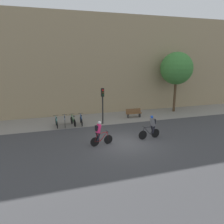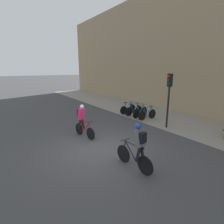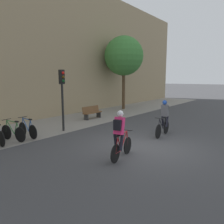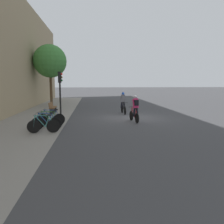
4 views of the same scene
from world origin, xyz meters
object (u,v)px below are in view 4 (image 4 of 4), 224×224
Objects in this scene: cyclist_grey at (123,102)px; traffic_light_pole at (60,86)px; cyclist_pink at (135,108)px; bench at (52,107)px; parked_bike_1 at (46,123)px; parked_bike_2 at (49,120)px; parked_bike_0 at (43,125)px; parked_bike_3 at (51,118)px.

traffic_light_pole reaches higher than cyclist_grey.
traffic_light_pole is at bearing 71.95° from cyclist_pink.
bench is (1.12, 5.97, -0.48)m from cyclist_grey.
parked_bike_1 is 1.01× the size of parked_bike_2.
parked_bike_0 is (-2.54, 5.27, -0.55)m from cyclist_pink.
parked_bike_3 is (1.46, 0.00, -0.00)m from parked_bike_1.
cyclist_grey is 8.38m from parked_bike_0.
parked_bike_2 is at bearing 101.58° from cyclist_pink.
cyclist_pink is 1.08× the size of parked_bike_0.
parked_bike_2 is (0.73, 0.00, 0.00)m from parked_bike_1.
parked_bike_3 is 1.03× the size of bench.
parked_bike_3 is at bearing 0.00° from parked_bike_1.
cyclist_pink is 0.98× the size of cyclist_grey.
traffic_light_pole is at bearing -4.35° from parked_bike_0.
traffic_light_pole is (4.16, -0.32, 1.91)m from parked_bike_0.
parked_bike_0 is at bearing -173.38° from bench.
parked_bike_1 is at bearing -179.98° from parked_bike_2.
parked_bike_0 is 0.99× the size of parked_bike_2.
parked_bike_0 is 0.98× the size of parked_bike_3.
cyclist_grey is at bearing -40.55° from parked_bike_1.
parked_bike_0 is at bearing -180.00° from parked_bike_3.
parked_bike_2 reaches higher than bench.
parked_bike_3 is 2.75m from traffic_light_pole.
cyclist_pink is 4.12m from cyclist_grey.
parked_bike_3 is at bearing 170.85° from traffic_light_pole.
parked_bike_1 reaches higher than parked_bike_0.
bench is at bearing 79.39° from cyclist_grey.
parked_bike_0 is 1.01× the size of bench.
parked_bike_2 reaches higher than parked_bike_1.
traffic_light_pole is 2.03× the size of bench.
cyclist_pink is at bearing -130.28° from bench.
cyclist_grey is at bearing -48.64° from parked_bike_3.
parked_bike_1 is (-1.81, 5.27, -0.54)m from cyclist_pink.
parked_bike_1 is at bearing -0.00° from parked_bike_0.
parked_bike_0 is 1.46m from parked_bike_2.
parked_bike_2 is (1.46, 0.00, 0.01)m from parked_bike_0.
parked_bike_2 is (-5.19, 5.07, -0.54)m from cyclist_grey.
traffic_light_pole is at bearing -9.15° from parked_bike_3.
cyclist_pink reaches higher than parked_bike_0.
traffic_light_pole is at bearing 117.73° from cyclist_grey.
cyclist_grey is at bearing -37.30° from parked_bike_0.
parked_bike_0 is at bearing 175.65° from traffic_light_pole.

